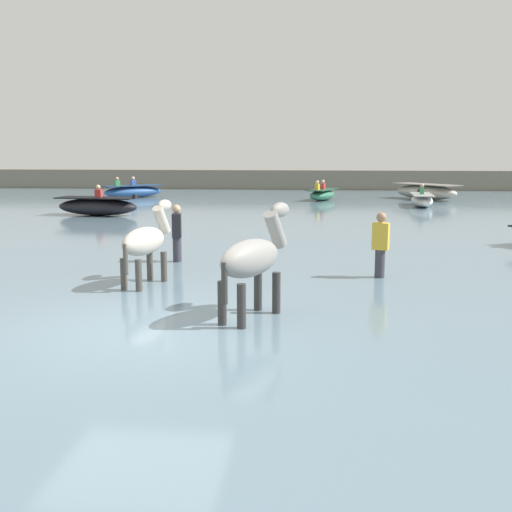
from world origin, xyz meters
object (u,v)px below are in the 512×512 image
object	(u,v)px
boat_near_port	(98,206)
person_wading_mid	(380,250)
boat_near_starboard	(133,191)
boat_far_offshore	(322,194)
horse_lead_grey	(253,261)
horse_trailing_pinto	(146,243)
boat_mid_channel	(426,192)
boat_distant_west	(422,200)
person_spectator_far	(177,238)

from	to	relation	value
boat_near_port	person_wading_mid	world-z (taller)	person_wading_mid
person_wading_mid	boat_near_starboard	bearing A→B (deg)	118.89
boat_far_offshore	boat_near_starboard	bearing A→B (deg)	175.49
boat_near_port	boat_near_starboard	bearing A→B (deg)	98.40
horse_lead_grey	person_wading_mid	bearing A→B (deg)	55.59
horse_trailing_pinto	boat_near_starboard	world-z (taller)	horse_trailing_pinto
horse_trailing_pinto	boat_near_port	world-z (taller)	horse_trailing_pinto
boat_near_starboard	boat_mid_channel	distance (m)	15.76
horse_trailing_pinto	person_wading_mid	size ratio (longest dim) A/B	1.15
horse_trailing_pinto	boat_far_offshore	xyz separation A→B (m)	(3.50, 20.83, -0.51)
horse_trailing_pinto	boat_far_offshore	bearing A→B (deg)	80.45
horse_trailing_pinto	person_wading_mid	xyz separation A→B (m)	(4.50, 1.13, -0.25)
boat_distant_west	person_wading_mid	size ratio (longest dim) A/B	1.92
boat_near_starboard	boat_far_offshore	world-z (taller)	boat_near_starboard
horse_trailing_pinto	person_wading_mid	bearing A→B (deg)	14.10
horse_lead_grey	person_wading_mid	world-z (taller)	horse_lead_grey
horse_lead_grey	boat_far_offshore	size ratio (longest dim) A/B	0.74
boat_near_starboard	boat_far_offshore	size ratio (longest dim) A/B	1.19
boat_mid_channel	person_wading_mid	world-z (taller)	person_wading_mid
boat_distant_west	person_wading_mid	bearing A→B (deg)	-102.08
boat_distant_west	boat_far_offshore	xyz separation A→B (m)	(-4.55, 3.10, 0.01)
boat_near_starboard	person_spectator_far	world-z (taller)	person_spectator_far
boat_distant_west	boat_near_port	distance (m)	14.53
boat_near_port	boat_mid_channel	bearing A→B (deg)	33.45
horse_trailing_pinto	boat_distant_west	distance (m)	19.48
boat_mid_channel	horse_trailing_pinto	bearing A→B (deg)	-112.26
boat_distant_west	boat_near_port	size ratio (longest dim) A/B	0.91
boat_distant_west	boat_mid_channel	xyz separation A→B (m)	(0.89, 4.12, 0.12)
boat_distant_west	boat_far_offshore	size ratio (longest dim) A/B	1.14
boat_mid_channel	person_spectator_far	bearing A→B (deg)	-114.73
boat_mid_channel	boat_far_offshore	bearing A→B (deg)	-169.35
boat_mid_channel	boat_distant_west	bearing A→B (deg)	-102.14
boat_near_starboard	boat_near_port	world-z (taller)	boat_near_port
horse_lead_grey	boat_distant_west	world-z (taller)	horse_lead_grey
boat_mid_channel	person_wading_mid	xyz separation A→B (m)	(-4.44, -20.72, 0.16)
horse_lead_grey	boat_distant_west	size ratio (longest dim) A/B	0.65
horse_lead_grey	person_spectator_far	distance (m)	5.15
person_spectator_far	person_wading_mid	distance (m)	4.68
horse_trailing_pinto	person_spectator_far	size ratio (longest dim) A/B	1.15
boat_near_port	boat_far_offshore	size ratio (longest dim) A/B	1.25
boat_distant_west	boat_near_starboard	distance (m)	15.38
horse_trailing_pinto	person_wading_mid	world-z (taller)	horse_trailing_pinto
horse_trailing_pinto	boat_near_port	distance (m)	13.50
horse_lead_grey	person_wading_mid	size ratio (longest dim) A/B	1.24
horse_trailing_pinto	boat_near_starboard	distance (m)	22.69
boat_far_offshore	person_spectator_far	world-z (taller)	person_spectator_far
boat_distant_west	boat_mid_channel	bearing A→B (deg)	77.86
boat_distant_west	person_wading_mid	world-z (taller)	person_wading_mid
boat_far_offshore	person_spectator_far	distance (m)	18.67
boat_mid_channel	boat_far_offshore	world-z (taller)	boat_far_offshore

